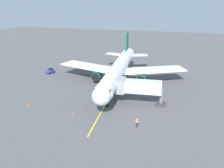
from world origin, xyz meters
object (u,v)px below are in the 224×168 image
(jet_bridge, at_px, (134,87))
(safety_cone_wing_port, at_px, (160,102))
(safety_cone_nose_left, at_px, (73,112))
(safety_cone_nose_right, at_px, (29,105))
(tug_near_nose, at_px, (50,71))
(airplane, at_px, (118,70))
(ground_crew_marshaller, at_px, (137,123))

(jet_bridge, relative_size, safety_cone_wing_port, 20.91)
(safety_cone_nose_left, distance_m, safety_cone_nose_right, 10.21)
(tug_near_nose, bearing_deg, airplane, 169.02)
(airplane, bearing_deg, ground_crew_marshaller, 113.01)
(ground_crew_marshaller, xyz_separation_m, safety_cone_nose_left, (13.14, -2.08, -0.61))
(safety_cone_nose_left, height_order, safety_cone_nose_right, same)
(ground_crew_marshaller, bearing_deg, jet_bridge, -75.84)
(airplane, bearing_deg, safety_cone_nose_right, 51.45)
(tug_near_nose, height_order, safety_cone_nose_right, tug_near_nose)
(jet_bridge, distance_m, safety_cone_nose_left, 13.71)
(tug_near_nose, xyz_separation_m, safety_cone_nose_left, (-17.83, 23.02, -0.43))
(jet_bridge, relative_size, ground_crew_marshaller, 6.72)
(safety_cone_nose_left, xyz_separation_m, safety_cone_nose_right, (10.19, -0.54, 0.00))
(safety_cone_nose_right, bearing_deg, tug_near_nose, -71.25)
(airplane, bearing_deg, safety_cone_nose_left, 77.06)
(airplane, relative_size, ground_crew_marshaller, 23.60)
(jet_bridge, height_order, tug_near_nose, jet_bridge)
(airplane, xyz_separation_m, ground_crew_marshaller, (-8.84, 20.81, -3.12))
(airplane, xyz_separation_m, tug_near_nose, (22.13, -4.30, -3.30))
(ground_crew_marshaller, relative_size, safety_cone_nose_right, 3.11)
(tug_near_nose, height_order, safety_cone_wing_port, tug_near_nose)
(airplane, height_order, safety_cone_nose_right, airplane)
(tug_near_nose, bearing_deg, safety_cone_nose_right, 108.75)
(tug_near_nose, bearing_deg, ground_crew_marshaller, 140.96)
(jet_bridge, distance_m, safety_cone_wing_port, 6.60)
(airplane, relative_size, tug_near_nose, 15.12)
(airplane, xyz_separation_m, safety_cone_nose_right, (14.50, 18.19, -3.73))
(jet_bridge, bearing_deg, safety_cone_wing_port, -164.78)
(airplane, relative_size, jet_bridge, 3.51)
(tug_near_nose, xyz_separation_m, safety_cone_wing_port, (-33.84, 13.61, -0.43))
(ground_crew_marshaller, xyz_separation_m, safety_cone_nose_right, (23.33, -2.62, -0.61))
(tug_near_nose, height_order, safety_cone_nose_left, tug_near_nose)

